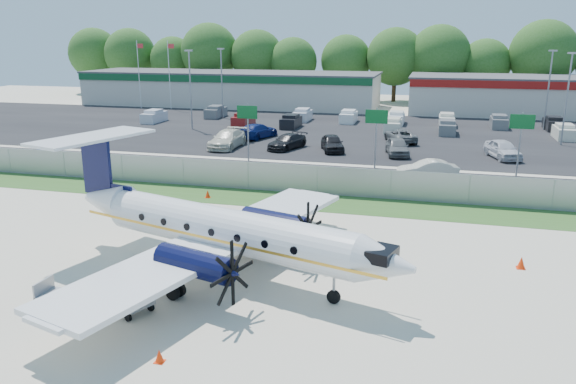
% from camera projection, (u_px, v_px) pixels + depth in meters
% --- Properties ---
extents(ground, '(170.00, 170.00, 0.00)m').
position_uv_depth(ground, '(255.00, 274.00, 25.77)').
color(ground, beige).
rests_on(ground, ground).
extents(grass_verge, '(170.00, 4.00, 0.02)m').
position_uv_depth(grass_verge, '(311.00, 202.00, 36.95)').
color(grass_verge, '#2D561E').
rests_on(grass_verge, ground).
extents(access_road, '(170.00, 8.00, 0.02)m').
position_uv_depth(access_road, '(330.00, 177.00, 43.48)').
color(access_road, black).
rests_on(access_road, ground).
extents(parking_lot, '(170.00, 32.00, 0.02)m').
position_uv_depth(parking_lot, '(364.00, 133.00, 63.06)').
color(parking_lot, black).
rests_on(parking_lot, ground).
extents(perimeter_fence, '(120.00, 0.06, 1.99)m').
position_uv_depth(perimeter_fence, '(317.00, 180.00, 38.55)').
color(perimeter_fence, gray).
rests_on(perimeter_fence, ground).
extents(building_west, '(46.40, 12.40, 5.24)m').
position_uv_depth(building_west, '(230.00, 88.00, 88.69)').
color(building_west, beige).
rests_on(building_west, ground).
extents(building_east, '(44.40, 12.40, 5.24)m').
position_uv_depth(building_east, '(575.00, 97.00, 76.55)').
color(building_east, beige).
rests_on(building_east, ground).
extents(sign_left, '(1.80, 0.26, 5.00)m').
position_uv_depth(sign_left, '(247.00, 120.00, 48.11)').
color(sign_left, gray).
rests_on(sign_left, ground).
extents(sign_mid, '(1.80, 0.26, 5.00)m').
position_uv_depth(sign_mid, '(376.00, 125.00, 45.43)').
color(sign_mid, gray).
rests_on(sign_mid, ground).
extents(sign_right, '(1.80, 0.26, 5.00)m').
position_uv_depth(sign_right, '(521.00, 131.00, 42.76)').
color(sign_right, gray).
rests_on(sign_right, ground).
extents(flagpole_west, '(1.06, 0.12, 10.00)m').
position_uv_depth(flagpole_west, '(139.00, 70.00, 84.27)').
color(flagpole_west, silver).
rests_on(flagpole_west, ground).
extents(flagpole_east, '(1.06, 0.12, 10.00)m').
position_uv_depth(flagpole_east, '(170.00, 71.00, 83.06)').
color(flagpole_east, silver).
rests_on(flagpole_east, ground).
extents(light_pole_nw, '(0.90, 0.35, 9.09)m').
position_uv_depth(light_pole_nw, '(190.00, 84.00, 64.66)').
color(light_pole_nw, gray).
rests_on(light_pole_nw, ground).
extents(light_pole_ne, '(0.90, 0.35, 9.09)m').
position_uv_depth(light_pole_ne, '(567.00, 93.00, 54.95)').
color(light_pole_ne, gray).
rests_on(light_pole_ne, ground).
extents(light_pole_sw, '(0.90, 0.35, 9.09)m').
position_uv_depth(light_pole_sw, '(222.00, 78.00, 73.99)').
color(light_pole_sw, gray).
rests_on(light_pole_sw, ground).
extents(light_pole_se, '(0.90, 0.35, 9.09)m').
position_uv_depth(light_pole_se, '(549.00, 84.00, 64.27)').
color(light_pole_se, gray).
rests_on(light_pole_se, ground).
extents(tree_line, '(112.00, 6.00, 14.00)m').
position_uv_depth(tree_line, '(389.00, 101.00, 94.77)').
color(tree_line, '#265318').
rests_on(tree_line, ground).
extents(aircraft, '(18.65, 18.21, 5.70)m').
position_uv_depth(aircraft, '(220.00, 228.00, 25.20)').
color(aircraft, silver).
rests_on(aircraft, ground).
extents(pushback_tug, '(2.85, 2.04, 1.53)m').
position_uv_depth(pushback_tug, '(246.00, 235.00, 28.71)').
color(pushback_tug, silver).
rests_on(pushback_tug, ground).
extents(baggage_cart_near, '(1.99, 1.27, 1.01)m').
position_uv_depth(baggage_cart_near, '(63.00, 295.00, 22.57)').
color(baggage_cart_near, gray).
rests_on(baggage_cart_near, ground).
extents(baggage_cart_far, '(2.26, 1.86, 1.03)m').
position_uv_depth(baggage_cart_far, '(128.00, 300.00, 22.17)').
color(baggage_cart_far, gray).
rests_on(baggage_cart_far, ground).
extents(cone_nose, '(0.41, 0.41, 0.58)m').
position_uv_depth(cone_nose, '(521.00, 263.00, 26.32)').
color(cone_nose, '#FF3208').
rests_on(cone_nose, ground).
extents(cone_port_wing, '(0.33, 0.33, 0.46)m').
position_uv_depth(cone_port_wing, '(159.00, 356.00, 18.74)').
color(cone_port_wing, '#FF3208').
rests_on(cone_port_wing, ground).
extents(cone_starboard_wing, '(0.37, 0.37, 0.53)m').
position_uv_depth(cone_starboard_wing, '(208.00, 194.00, 37.89)').
color(cone_starboard_wing, '#FF3208').
rests_on(cone_starboard_wing, ground).
extents(road_car_west, '(4.67, 3.13, 1.45)m').
position_uv_depth(road_car_west, '(51.00, 167.00, 46.99)').
color(road_car_west, navy).
rests_on(road_car_west, ground).
extents(road_car_mid, '(4.83, 2.74, 1.51)m').
position_uv_depth(road_car_mid, '(427.00, 180.00, 42.71)').
color(road_car_mid, beige).
rests_on(road_car_mid, ground).
extents(parked_car_a, '(2.48, 5.92, 1.71)m').
position_uv_depth(parked_car_a, '(227.00, 148.00, 55.06)').
color(parked_car_a, beige).
rests_on(parked_car_a, ground).
extents(parked_car_b, '(3.48, 5.27, 1.42)m').
position_uv_depth(parked_car_b, '(287.00, 149.00, 54.46)').
color(parked_car_b, black).
rests_on(parked_car_b, ground).
extents(parked_car_c, '(3.19, 4.94, 1.56)m').
position_uv_depth(parked_car_c, '(332.00, 151.00, 53.44)').
color(parked_car_c, black).
rests_on(parked_car_c, ground).
extents(parked_car_d, '(2.73, 4.97, 1.60)m').
position_uv_depth(parked_car_d, '(397.00, 155.00, 51.60)').
color(parked_car_d, '#595B5E').
rests_on(parked_car_d, ground).
extents(parked_car_e, '(3.34, 5.25, 1.66)m').
position_uv_depth(parked_car_e, '(502.00, 158.00, 50.21)').
color(parked_car_e, silver).
rests_on(parked_car_e, ground).
extents(parked_car_f, '(3.77, 5.86, 1.58)m').
position_uv_depth(parked_car_f, '(258.00, 138.00, 60.20)').
color(parked_car_f, navy).
rests_on(parked_car_f, ground).
extents(parked_car_g, '(4.00, 5.55, 1.40)m').
position_uv_depth(parked_car_g, '(400.00, 142.00, 57.84)').
color(parked_car_g, '#595B5E').
rests_on(parked_car_g, ground).
extents(far_parking_rows, '(56.00, 10.00, 1.60)m').
position_uv_depth(far_parking_rows, '(369.00, 127.00, 67.73)').
color(far_parking_rows, gray).
rests_on(far_parking_rows, ground).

